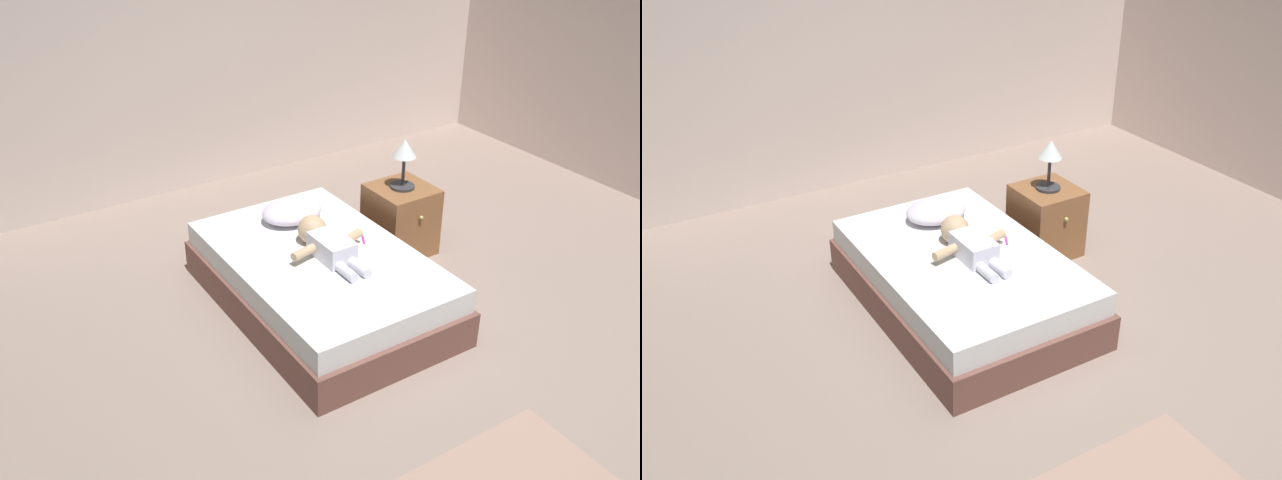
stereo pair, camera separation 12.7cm
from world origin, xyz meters
TOP-DOWN VIEW (x-y plane):
  - ground_plane at (0.00, 0.00)m, footprint 8.00×8.00m
  - wall_behind_bed at (0.00, 3.00)m, footprint 8.00×0.12m
  - bed at (-0.22, 0.78)m, footprint 1.13×1.74m
  - pillow at (-0.14, 1.27)m, footprint 0.43×0.34m
  - baby at (-0.18, 0.77)m, footprint 0.53×0.64m
  - toothbrush at (0.12, 0.78)m, footprint 0.07×0.11m
  - nightstand at (0.67, 1.09)m, footprint 0.42×0.45m
  - lamp at (0.67, 1.09)m, footprint 0.18×0.18m

SIDE VIEW (x-z plane):
  - ground_plane at x=0.00m, z-range 0.00..0.00m
  - bed at x=-0.22m, z-range 0.00..0.39m
  - nightstand at x=0.67m, z-range 0.00..0.51m
  - toothbrush at x=0.12m, z-range 0.39..0.41m
  - pillow at x=-0.14m, z-range 0.39..0.53m
  - baby at x=-0.18m, z-range 0.38..0.56m
  - lamp at x=0.67m, z-range 0.58..0.95m
  - wall_behind_bed at x=0.00m, z-range 0.00..2.86m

